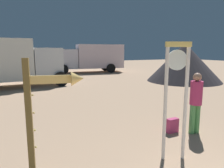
# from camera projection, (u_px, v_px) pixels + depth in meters

# --- Properties ---
(standing_clock) EXTENTS (0.48, 0.26, 2.36)m
(standing_clock) POSITION_uv_depth(u_px,v_px,m) (176.00, 90.00, 4.01)
(standing_clock) COLOR white
(standing_clock) RESTS_ON ground_plane
(arrow_sign) EXTENTS (1.01, 0.39, 2.08)m
(arrow_sign) POSITION_uv_depth(u_px,v_px,m) (49.00, 99.00, 3.54)
(arrow_sign) COLOR brown
(arrow_sign) RESTS_ON ground_plane
(person_near_clock) EXTENTS (0.31, 0.31, 1.63)m
(person_near_clock) POSITION_uv_depth(u_px,v_px,m) (196.00, 100.00, 5.40)
(person_near_clock) COLOR #509851
(person_near_clock) RESTS_ON ground_plane
(backpack) EXTENTS (0.33, 0.19, 0.39)m
(backpack) POSITION_uv_depth(u_px,v_px,m) (172.00, 126.00, 5.56)
(backpack) COLOR #BA3868
(backpack) RESTS_ON ground_plane
(box_truck_near) EXTENTS (6.09, 2.56, 2.88)m
(box_truck_near) POSITION_uv_depth(u_px,v_px,m) (8.00, 61.00, 12.23)
(box_truck_near) COLOR silver
(box_truck_near) RESTS_ON ground_plane
(box_truck_far) EXTENTS (6.81, 3.37, 2.80)m
(box_truck_far) POSITION_uv_depth(u_px,v_px,m) (93.00, 57.00, 21.02)
(box_truck_far) COLOR silver
(box_truck_far) RESTS_ON ground_plane
(dome_tent) EXTENTS (5.20, 5.20, 2.75)m
(dome_tent) POSITION_uv_depth(u_px,v_px,m) (184.00, 62.00, 14.77)
(dome_tent) COLOR #302C30
(dome_tent) RESTS_ON ground_plane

